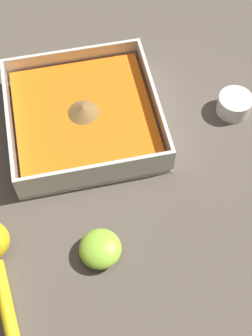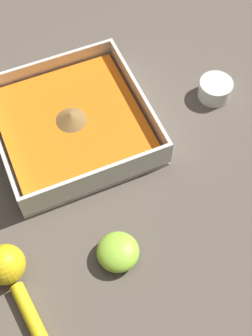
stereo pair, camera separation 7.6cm
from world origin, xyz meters
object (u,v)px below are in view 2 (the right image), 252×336
(lemon_squeezer, at_px, (11,276))
(square_dish, at_px, (72,125))
(spice_bowl, at_px, (215,90))
(lemon_half, at_px, (118,252))

(lemon_squeezer, bearing_deg, square_dish, -45.40)
(spice_bowl, relative_size, lemon_squeezer, 0.34)
(spice_bowl, bearing_deg, lemon_squeezer, -156.19)
(lemon_squeezer, bearing_deg, spice_bowl, -73.47)
(square_dish, bearing_deg, spice_bowl, -5.19)
(lemon_squeezer, height_order, lemon_half, lemon_squeezer)
(lemon_squeezer, xyz_separation_m, lemon_half, (0.16, -0.02, -0.01))
(lemon_squeezer, relative_size, lemon_half, 2.81)
(square_dish, xyz_separation_m, lemon_half, (-0.02, -0.24, -0.00))
(spice_bowl, bearing_deg, lemon_half, -142.42)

